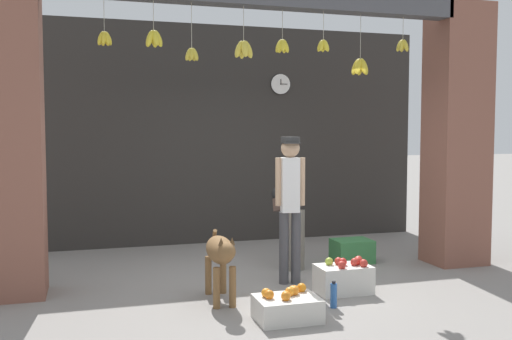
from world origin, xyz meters
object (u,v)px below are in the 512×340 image
Objects in this scene: shopkeeper at (290,197)px; water_bottle at (334,295)px; fruit_crate_oranges at (287,307)px; fruit_crate_apples at (344,278)px; wall_clock at (281,84)px; worker_stooping at (289,216)px; dog at (221,254)px; produce_box_green at (352,251)px.

shopkeeper is 1.32m from water_bottle.
fruit_crate_apples is at bearing 37.02° from fruit_crate_oranges.
shopkeeper is 5.03× the size of wall_clock.
worker_stooping is at bearing -99.47° from shopkeeper.
dog is 0.98× the size of worker_stooping.
shopkeeper is 2.93× the size of fruit_crate_apples.
worker_stooping reaches higher than fruit_crate_apples.
fruit_crate_apples reaches higher than water_bottle.
shopkeeper reaches higher than fruit_crate_apples.
produce_box_green is at bearing -136.85° from shopkeeper.
water_bottle is at bearing -96.96° from worker_stooping.
worker_stooping reaches higher than produce_box_green.
dog is at bearing -135.64° from worker_stooping.
dog is at bearing 153.43° from water_bottle.
dog is 4.03m from wall_clock.
shopkeeper is 6.27× the size of water_bottle.
dog is 1.40m from fruit_crate_apples.
produce_box_green is (0.89, -0.01, -0.51)m from worker_stooping.
produce_box_green reaches higher than fruit_crate_oranges.
water_bottle is at bearing -100.51° from wall_clock.
produce_box_green is (1.16, 0.76, -0.85)m from shopkeeper.
water_bottle is 4.34m from wall_clock.
wall_clock reaches higher than dog.
produce_box_green is at bearing 58.83° from water_bottle.
dog is 1.21m from water_bottle.
dog is at bearing -149.59° from produce_box_green.
fruit_crate_apples is (0.43, -0.52, -0.84)m from shopkeeper.
fruit_crate_apples is at bearing -84.58° from worker_stooping.
fruit_crate_oranges is 1.74× the size of wall_clock.
wall_clock is at bearing 79.49° from water_bottle.
wall_clock is at bearing 72.00° from fruit_crate_oranges.
wall_clock reaches higher than water_bottle.
water_bottle is (1.03, -0.52, -0.38)m from dog.
fruit_crate_apples is at bearing -119.57° from produce_box_green.
produce_box_green is at bearing -2.61° from worker_stooping.
produce_box_green is 3.01m from wall_clock.
fruit_crate_apples is 0.56m from water_bottle.
shopkeeper is at bearing -106.57° from wall_clock.
worker_stooping is (1.19, 1.24, 0.16)m from dog.
fruit_crate_oranges is at bearing -112.01° from worker_stooping.
worker_stooping is at bearing 69.65° from fruit_crate_oranges.
fruit_crate_apples is (1.36, -0.06, -0.34)m from dog.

